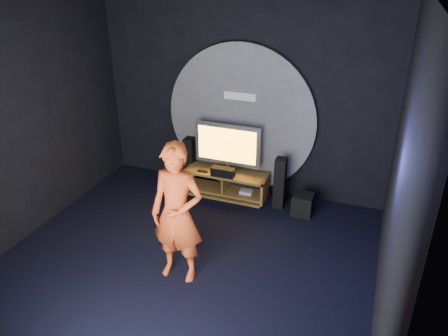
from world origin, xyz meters
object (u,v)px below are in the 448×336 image
at_px(tower_speaker_left, 190,161).
at_px(media_console, 226,186).
at_px(tv, 227,146).
at_px(subwoofer, 303,204).
at_px(tower_speaker_right, 280,183).
at_px(player, 177,214).

bearing_deg(tower_speaker_left, media_console, -15.62).
xyz_separation_m(tv, tower_speaker_left, (-0.78, 0.15, -0.47)).
distance_m(tv, subwoofer, 1.58).
height_order(tower_speaker_right, subwoofer, tower_speaker_right).
relative_size(media_console, player, 0.78).
bearing_deg(subwoofer, tower_speaker_left, 170.63).
distance_m(media_console, tv, 0.72).
height_order(tower_speaker_left, subwoofer, tower_speaker_left).
height_order(subwoofer, player, player).
xyz_separation_m(subwoofer, player, (-1.21, -2.07, 0.76)).
xyz_separation_m(tv, player, (0.17, -2.27, 0.02)).
xyz_separation_m(media_console, player, (0.17, -2.20, 0.74)).
height_order(media_console, subwoofer, media_console).
relative_size(tower_speaker_right, player, 0.47).
relative_size(tower_speaker_left, player, 0.47).
bearing_deg(player, tower_speaker_right, 68.04).
bearing_deg(tower_speaker_right, subwoofer, -12.59).
bearing_deg(player, subwoofer, 57.86).
relative_size(tower_speaker_right, subwoofer, 2.51).
bearing_deg(subwoofer, media_console, 174.32).
height_order(tower_speaker_right, player, player).
relative_size(media_console, tower_speaker_right, 1.64).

